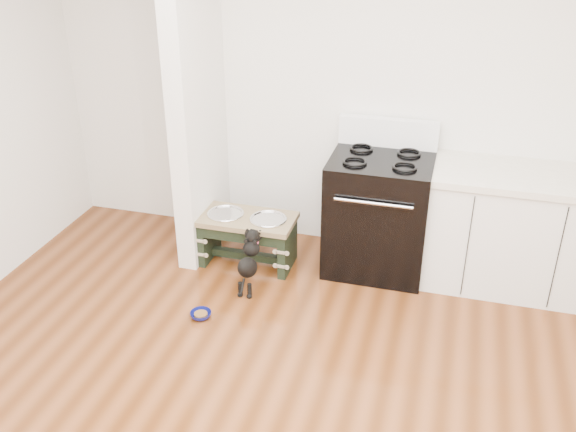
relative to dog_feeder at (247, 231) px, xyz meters
name	(u,v)px	position (x,y,z in m)	size (l,w,h in m)	color
room_shell	(257,186)	(0.74, -1.92, 1.33)	(5.00, 5.00, 5.00)	silver
partition_wall	(196,89)	(-0.43, 0.18, 1.06)	(0.15, 0.80, 2.70)	silver
oven_range	(378,212)	(0.99, 0.24, 0.18)	(0.76, 0.69, 1.14)	black
cabinet_run	(511,230)	(1.97, 0.26, 0.16)	(1.24, 0.64, 0.91)	silver
dog_feeder	(247,231)	(0.00, 0.00, 0.00)	(0.75, 0.40, 0.43)	black
puppy	(249,260)	(0.13, -0.35, -0.04)	(0.13, 0.39, 0.46)	black
floor_bowl	(201,315)	(-0.08, -0.79, -0.27)	(0.16, 0.16, 0.05)	#0C1059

